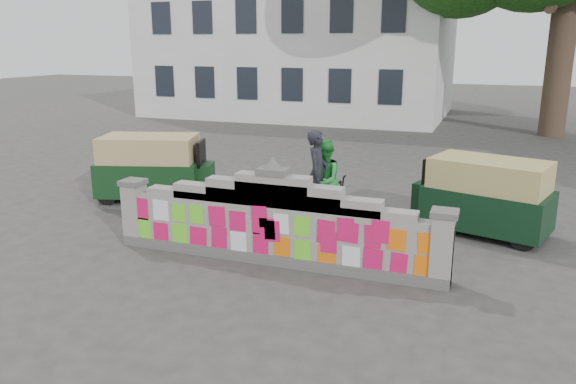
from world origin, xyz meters
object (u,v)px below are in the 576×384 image
rickshaw_left (153,167)px  rickshaw_right (484,195)px  cyclist_rider (317,184)px  pedestrian (323,181)px  cyclist_bike (317,200)px

rickshaw_left → rickshaw_right: rickshaw_left is taller
cyclist_rider → pedestrian: 0.29m
cyclist_bike → cyclist_rider: (-0.00, 0.00, 0.39)m
cyclist_bike → cyclist_rider: 0.39m
cyclist_rider → cyclist_bike: bearing=-94.6°
cyclist_rider → rickshaw_left: (-4.61, 0.55, -0.08)m
cyclist_rider → rickshaw_left: bearing=78.7°
rickshaw_left → rickshaw_right: 8.12m
cyclist_rider → pedestrian: size_ratio=1.00×
cyclist_bike → pedestrian: bearing=-17.1°
cyclist_bike → cyclist_rider: size_ratio=1.12×
cyclist_rider → rickshaw_left: cyclist_rider is taller
cyclist_bike → rickshaw_right: (3.51, 0.68, 0.28)m
cyclist_bike → rickshaw_right: bearing=-83.6°
cyclist_bike → pedestrian: 0.48m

